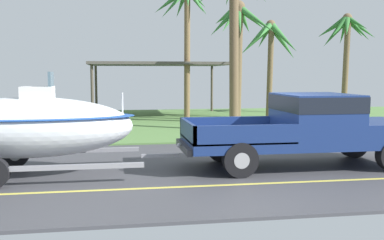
{
  "coord_description": "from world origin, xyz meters",
  "views": [
    {
      "loc": [
        -3.32,
        -10.98,
        2.33
      ],
      "look_at": [
        -1.3,
        1.01,
        1.1
      ],
      "focal_mm": 42.97,
      "sensor_mm": 36.0,
      "label": 1
    }
  ],
  "objects_px": {
    "palm_tree_mid": "(271,44)",
    "palm_tree_far_right": "(238,31)",
    "carport_awning": "(159,65)",
    "pickup_truck_towing": "(314,126)",
    "palm_tree_far_left": "(234,4)",
    "palm_tree_near_right": "(346,35)",
    "boat_on_trailer": "(27,127)",
    "palm_tree_near_left": "(184,13)"
  },
  "relations": [
    {
      "from": "palm_tree_mid",
      "to": "palm_tree_far_right",
      "type": "distance_m",
      "value": 2.99
    },
    {
      "from": "palm_tree_mid",
      "to": "carport_awning",
      "type": "bearing_deg",
      "value": 154.0
    },
    {
      "from": "pickup_truck_towing",
      "to": "palm_tree_far_left",
      "type": "distance_m",
      "value": 8.14
    },
    {
      "from": "palm_tree_near_right",
      "to": "palm_tree_far_left",
      "type": "xyz_separation_m",
      "value": [
        -7.99,
        -6.1,
        0.58
      ]
    },
    {
      "from": "boat_on_trailer",
      "to": "palm_tree_near_left",
      "type": "relative_size",
      "value": 0.91
    },
    {
      "from": "boat_on_trailer",
      "to": "palm_tree_far_left",
      "type": "bearing_deg",
      "value": 46.78
    },
    {
      "from": "carport_awning",
      "to": "palm_tree_near_left",
      "type": "height_order",
      "value": "palm_tree_near_left"
    },
    {
      "from": "palm_tree_mid",
      "to": "pickup_truck_towing",
      "type": "bearing_deg",
      "value": -103.96
    },
    {
      "from": "palm_tree_near_left",
      "to": "palm_tree_far_left",
      "type": "bearing_deg",
      "value": -75.49
    },
    {
      "from": "pickup_truck_towing",
      "to": "boat_on_trailer",
      "type": "bearing_deg",
      "value": 180.0
    },
    {
      "from": "carport_awning",
      "to": "palm_tree_mid",
      "type": "distance_m",
      "value": 6.09
    },
    {
      "from": "palm_tree_mid",
      "to": "palm_tree_near_left",
      "type": "bearing_deg",
      "value": 174.74
    },
    {
      "from": "palm_tree_far_left",
      "to": "palm_tree_far_right",
      "type": "bearing_deg",
      "value": 70.6
    },
    {
      "from": "pickup_truck_towing",
      "to": "palm_tree_near_left",
      "type": "height_order",
      "value": "palm_tree_near_left"
    },
    {
      "from": "boat_on_trailer",
      "to": "carport_awning",
      "type": "relative_size",
      "value": 0.83
    },
    {
      "from": "pickup_truck_towing",
      "to": "palm_tree_mid",
      "type": "distance_m",
      "value": 12.14
    },
    {
      "from": "carport_awning",
      "to": "palm_tree_far_left",
      "type": "height_order",
      "value": "palm_tree_far_left"
    },
    {
      "from": "carport_awning",
      "to": "palm_tree_near_right",
      "type": "xyz_separation_m",
      "value": [
        10.3,
        -0.92,
        1.66
      ]
    },
    {
      "from": "pickup_truck_towing",
      "to": "palm_tree_far_right",
      "type": "distance_m",
      "value": 10.06
    },
    {
      "from": "palm_tree_near_right",
      "to": "carport_awning",
      "type": "bearing_deg",
      "value": 174.89
    },
    {
      "from": "boat_on_trailer",
      "to": "palm_tree_near_right",
      "type": "relative_size",
      "value": 1.08
    },
    {
      "from": "palm_tree_near_left",
      "to": "palm_tree_near_right",
      "type": "distance_m",
      "value": 9.36
    },
    {
      "from": "boat_on_trailer",
      "to": "palm_tree_far_left",
      "type": "xyz_separation_m",
      "value": [
        6.65,
        7.08,
        3.9
      ]
    },
    {
      "from": "carport_awning",
      "to": "palm_tree_far_right",
      "type": "distance_m",
      "value": 5.75
    },
    {
      "from": "palm_tree_near_right",
      "to": "palm_tree_mid",
      "type": "height_order",
      "value": "palm_tree_near_right"
    },
    {
      "from": "palm_tree_near_left",
      "to": "palm_tree_mid",
      "type": "relative_size",
      "value": 1.34
    },
    {
      "from": "boat_on_trailer",
      "to": "palm_tree_mid",
      "type": "relative_size",
      "value": 1.22
    },
    {
      "from": "pickup_truck_towing",
      "to": "palm_tree_far_right",
      "type": "height_order",
      "value": "palm_tree_far_right"
    },
    {
      "from": "palm_tree_near_right",
      "to": "boat_on_trailer",
      "type": "bearing_deg",
      "value": -138.02
    },
    {
      "from": "palm_tree_far_left",
      "to": "palm_tree_near_left",
      "type": "bearing_deg",
      "value": 104.51
    },
    {
      "from": "palm_tree_near_left",
      "to": "boat_on_trailer",
      "type": "bearing_deg",
      "value": -114.52
    },
    {
      "from": "palm_tree_mid",
      "to": "palm_tree_far_right",
      "type": "xyz_separation_m",
      "value": [
        -2.23,
        -1.95,
        0.4
      ]
    },
    {
      "from": "carport_awning",
      "to": "palm_tree_far_left",
      "type": "distance_m",
      "value": 7.72
    },
    {
      "from": "palm_tree_near_left",
      "to": "palm_tree_far_right",
      "type": "distance_m",
      "value": 3.33
    },
    {
      "from": "boat_on_trailer",
      "to": "palm_tree_mid",
      "type": "distance_m",
      "value": 15.28
    },
    {
      "from": "pickup_truck_towing",
      "to": "palm_tree_near_right",
      "type": "distance_m",
      "value": 15.67
    },
    {
      "from": "pickup_truck_towing",
      "to": "palm_tree_near_right",
      "type": "relative_size",
      "value": 1.06
    },
    {
      "from": "palm_tree_far_right",
      "to": "palm_tree_near_left",
      "type": "bearing_deg",
      "value": 131.82
    },
    {
      "from": "palm_tree_near_left",
      "to": "pickup_truck_towing",
      "type": "bearing_deg",
      "value": -82.91
    },
    {
      "from": "boat_on_trailer",
      "to": "palm_tree_far_left",
      "type": "height_order",
      "value": "palm_tree_far_left"
    },
    {
      "from": "palm_tree_far_left",
      "to": "palm_tree_far_right",
      "type": "distance_m",
      "value": 2.71
    },
    {
      "from": "pickup_truck_towing",
      "to": "palm_tree_near_right",
      "type": "xyz_separation_m",
      "value": [
        7.76,
        13.18,
        3.42
      ]
    }
  ]
}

